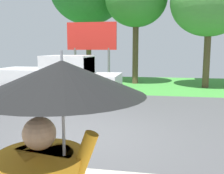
{
  "coord_description": "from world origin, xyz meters",
  "views": [
    {
      "loc": [
        1.72,
        -5.94,
        2.14
      ],
      "look_at": [
        0.48,
        1.0,
        1.1
      ],
      "focal_mm": 41.45,
      "sensor_mm": 36.0,
      "label": 1
    }
  ],
  "objects": [
    {
      "name": "pickup_truck",
      "position": [
        -2.37,
        4.19,
        0.87
      ],
      "size": [
        5.2,
        2.28,
        1.88
      ],
      "rotation": [
        0.0,
        0.0,
        0.15
      ],
      "color": "silver",
      "rests_on": "ground_plane"
    },
    {
      "name": "tree_center_back",
      "position": [
        4.36,
        9.13,
        4.69
      ],
      "size": [
        4.18,
        4.18,
        6.61
      ],
      "color": "brown",
      "rests_on": "ground_plane"
    },
    {
      "name": "ground_plane",
      "position": [
        0.0,
        2.95,
        -0.05
      ],
      "size": [
        40.0,
        22.0,
        0.2
      ],
      "color": "#4C4C4F"
    },
    {
      "name": "roadside_billboard",
      "position": [
        -1.68,
        7.17,
        2.55
      ],
      "size": [
        2.6,
        0.12,
        3.5
      ],
      "color": "slate",
      "rests_on": "ground_plane"
    }
  ]
}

